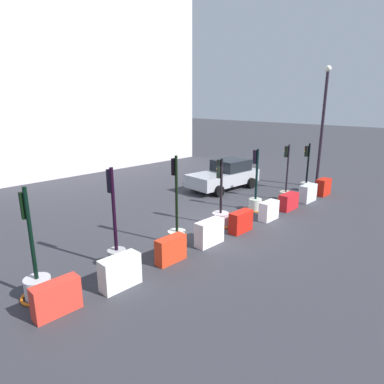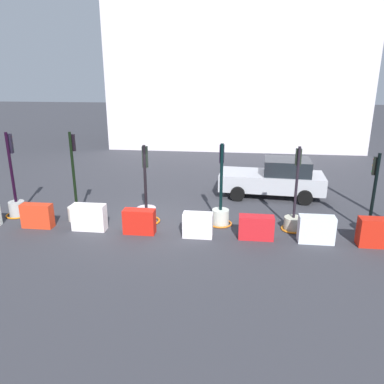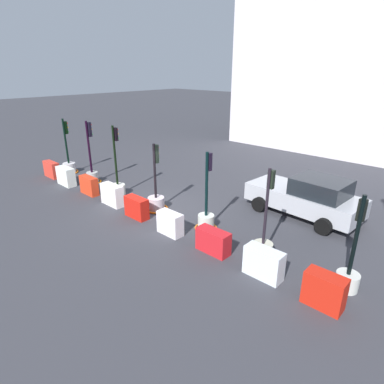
# 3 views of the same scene
# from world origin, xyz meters

# --- Properties ---
(ground_plane) EXTENTS (120.00, 120.00, 0.00)m
(ground_plane) POSITION_xyz_m (0.00, 0.00, 0.00)
(ground_plane) COLOR #34353B
(traffic_light_1) EXTENTS (0.85, 0.85, 3.15)m
(traffic_light_1) POSITION_xyz_m (-5.05, 0.16, 0.59)
(traffic_light_1) COLOR #A8A8A7
(traffic_light_1) RESTS_ON ground_plane
(traffic_light_2) EXTENTS (0.67, 0.67, 3.22)m
(traffic_light_2) POSITION_xyz_m (-2.61, 0.02, 0.58)
(traffic_light_2) COLOR beige
(traffic_light_2) RESTS_ON ground_plane
(traffic_light_3) EXTENTS (0.97, 0.97, 2.80)m
(traffic_light_3) POSITION_xyz_m (-0.05, 0.12, 0.44)
(traffic_light_3) COLOR #B6A7B2
(traffic_light_3) RESTS_ON ground_plane
(traffic_light_4) EXTENTS (0.84, 0.84, 2.90)m
(traffic_light_4) POSITION_xyz_m (2.61, 0.21, 0.50)
(traffic_light_4) COLOR beige
(traffic_light_4) RESTS_ON ground_plane
(traffic_light_5) EXTENTS (0.80, 0.80, 2.89)m
(traffic_light_5) POSITION_xyz_m (5.10, 0.03, 0.48)
(traffic_light_5) COLOR #BBB9A1
(traffic_light_5) RESTS_ON ground_plane
(traffic_light_6) EXTENTS (0.60, 0.60, 2.71)m
(traffic_light_6) POSITION_xyz_m (7.60, 0.14, 0.57)
(traffic_light_6) COLOR beige
(traffic_light_6) RESTS_ON ground_plane
(construction_barrier_2) EXTENTS (1.06, 0.38, 0.85)m
(construction_barrier_2) POSITION_xyz_m (-3.68, -0.84, 0.42)
(construction_barrier_2) COLOR red
(construction_barrier_2) RESTS_ON ground_plane
(construction_barrier_3) EXTENTS (1.14, 0.43, 0.91)m
(construction_barrier_3) POSITION_xyz_m (-1.81, -0.83, 0.45)
(construction_barrier_3) COLOR white
(construction_barrier_3) RESTS_ON ground_plane
(construction_barrier_4) EXTENTS (1.05, 0.43, 0.83)m
(construction_barrier_4) POSITION_xyz_m (-0.03, -0.90, 0.42)
(construction_barrier_4) COLOR red
(construction_barrier_4) RESTS_ON ground_plane
(construction_barrier_5) EXTENTS (0.97, 0.44, 0.82)m
(construction_barrier_5) POSITION_xyz_m (1.93, -0.95, 0.41)
(construction_barrier_5) COLOR white
(construction_barrier_5) RESTS_ON ground_plane
(construction_barrier_6) EXTENTS (1.12, 0.47, 0.77)m
(construction_barrier_6) POSITION_xyz_m (3.81, -0.85, 0.39)
(construction_barrier_6) COLOR red
(construction_barrier_6) RESTS_ON ground_plane
(construction_barrier_7) EXTENTS (1.11, 0.46, 0.87)m
(construction_barrier_7) POSITION_xyz_m (5.68, -0.91, 0.44)
(construction_barrier_7) COLOR silver
(construction_barrier_7) RESTS_ON ground_plane
(construction_barrier_8) EXTENTS (0.97, 0.48, 0.90)m
(construction_barrier_8) POSITION_xyz_m (7.40, -0.96, 0.45)
(construction_barrier_8) COLOR red
(construction_barrier_8) RESTS_ON ground_plane
(car_silver_hatchback) EXTENTS (4.53, 2.45, 1.66)m
(car_silver_hatchback) POSITION_xyz_m (4.78, 3.79, 0.81)
(car_silver_hatchback) COLOR #AEB0B7
(car_silver_hatchback) RESTS_ON ground_plane
(building_main_facade) EXTENTS (18.34, 8.07, 14.77)m
(building_main_facade) POSITION_xyz_m (2.82, 17.07, 7.42)
(building_main_facade) COLOR silver
(building_main_facade) RESTS_ON ground_plane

